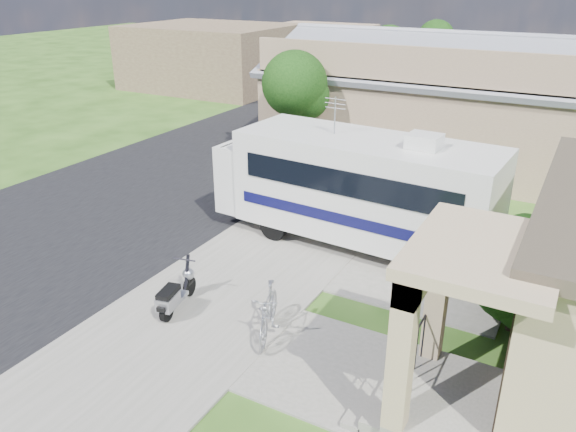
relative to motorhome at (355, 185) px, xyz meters
The scene contains 18 objects.
ground 4.74m from the motorhome, 97.42° to the right, with size 120.00×120.00×0.00m, color #203E10.
street_slab 9.98m from the motorhome, 145.16° to the left, with size 9.00×80.00×0.02m, color black.
sidewalk_slab 6.07m from the motorhome, 105.62° to the left, with size 4.00×80.00×0.06m, color #64635A.
driveway_slab 1.94m from the motorhome, ahead, with size 7.00×6.00×0.05m, color #64635A.
walk_slab 6.14m from the motorhome, 65.71° to the right, with size 4.00×3.00×0.05m, color #64635A.
warehouse 9.61m from the motorhome, 93.41° to the left, with size 12.50×8.40×5.04m.
distant_bldg_far 24.88m from the motorhome, 134.92° to the left, with size 10.00×8.00×4.00m, color brown.
distant_bldg_near 33.46m from the motorhome, 117.73° to the left, with size 8.00×7.00×3.20m, color #846952.
street_tree_a 6.51m from the motorhome, 132.44° to the left, with size 2.44×2.40×4.58m.
street_tree_b 15.37m from the motorhome, 106.23° to the left, with size 2.44×2.40×4.73m.
street_tree_c 24.09m from the motorhome, 100.23° to the left, with size 2.44×2.40×4.42m.
motorhome is the anchor object (origin of this frame).
shrub 5.22m from the motorhome, 25.97° to the right, with size 2.18×2.08×2.67m.
scooter 5.80m from the motorhome, 111.63° to the right, with size 0.68×1.59×1.05m.
bicycle 5.20m from the motorhome, 87.63° to the right, with size 0.52×1.83×1.10m, color #98989F.
pickup_truck 10.88m from the motorhome, 126.77° to the left, with size 2.49×5.40×1.50m, color silver.
van 16.86m from the motorhome, 115.05° to the left, with size 2.70×6.63×1.93m, color silver.
garden_hose 6.06m from the motorhome, 57.99° to the right, with size 0.44×0.44×0.20m, color #156C26.
Camera 1 is at (5.90, -9.13, 7.04)m, focal length 35.00 mm.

